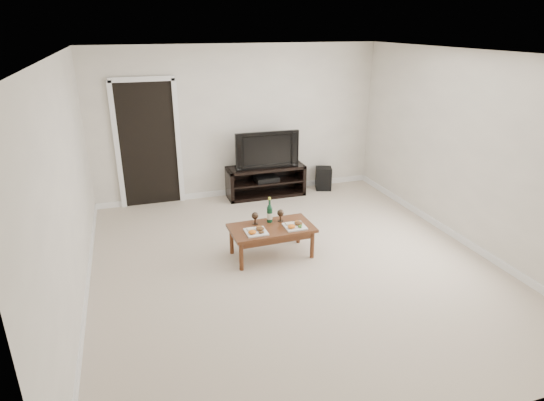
{
  "coord_description": "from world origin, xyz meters",
  "views": [
    {
      "loc": [
        -1.84,
        -4.84,
        2.91
      ],
      "look_at": [
        -0.11,
        0.53,
        0.7
      ],
      "focal_mm": 30.0,
      "sensor_mm": 36.0,
      "label": 1
    }
  ],
  "objects": [
    {
      "name": "doorway",
      "position": [
        -1.55,
        2.73,
        1.02
      ],
      "size": [
        0.9,
        0.02,
        2.05
      ],
      "primitive_type": "cube",
      "color": "black",
      "rests_on": "ground"
    },
    {
      "name": "media_console",
      "position": [
        0.4,
        2.5,
        0.28
      ],
      "size": [
        1.38,
        0.45,
        0.55
      ],
      "primitive_type": "cube",
      "color": "black",
      "rests_on": "ground"
    },
    {
      "name": "goblet_left",
      "position": [
        -0.37,
        0.46,
        0.51
      ],
      "size": [
        0.09,
        0.09,
        0.17
      ],
      "primitive_type": null,
      "color": "#32251B",
      "rests_on": "coffee_table"
    },
    {
      "name": "plate_left",
      "position": [
        -0.43,
        0.2,
        0.45
      ],
      "size": [
        0.27,
        0.27,
        0.07
      ],
      "primitive_type": "cube",
      "color": "white",
      "rests_on": "coffee_table"
    },
    {
      "name": "plate_right",
      "position": [
        0.1,
        0.21,
        0.45
      ],
      "size": [
        0.27,
        0.27,
        0.07
      ],
      "primitive_type": "cube",
      "color": "white",
      "rests_on": "coffee_table"
    },
    {
      "name": "floor",
      "position": [
        0.0,
        0.0,
        0.0
      ],
      "size": [
        5.5,
        5.5,
        0.0
      ],
      "primitive_type": "plane",
      "color": "beige",
      "rests_on": "ground"
    },
    {
      "name": "coffee_table",
      "position": [
        -0.19,
        0.31,
        0.21
      ],
      "size": [
        1.11,
        0.63,
        0.42
      ],
      "primitive_type": "cube",
      "rotation": [
        0.0,
        0.0,
        0.03
      ],
      "color": "brown",
      "rests_on": "ground"
    },
    {
      "name": "ceiling",
      "position": [
        0.0,
        0.0,
        2.62
      ],
      "size": [
        5.0,
        5.5,
        0.04
      ],
      "primitive_type": "cube",
      "color": "white",
      "rests_on": "back_wall"
    },
    {
      "name": "subwoofer",
      "position": [
        1.53,
        2.5,
        0.21
      ],
      "size": [
        0.35,
        0.35,
        0.42
      ],
      "primitive_type": "cube",
      "rotation": [
        0.0,
        0.0,
        -0.32
      ],
      "color": "black",
      "rests_on": "ground"
    },
    {
      "name": "goblet_right",
      "position": [
        -0.02,
        0.44,
        0.51
      ],
      "size": [
        0.09,
        0.09,
        0.17
      ],
      "primitive_type": null,
      "color": "#32251B",
      "rests_on": "coffee_table"
    },
    {
      "name": "av_receiver",
      "position": [
        0.41,
        2.48,
        0.33
      ],
      "size": [
        0.42,
        0.32,
        0.08
      ],
      "primitive_type": "cube",
      "rotation": [
        0.0,
        0.0,
        0.05
      ],
      "color": "black",
      "rests_on": "media_console"
    },
    {
      "name": "back_wall",
      "position": [
        0.0,
        2.77,
        1.3
      ],
      "size": [
        5.0,
        0.04,
        2.6
      ],
      "primitive_type": "cube",
      "color": "beige",
      "rests_on": "ground"
    },
    {
      "name": "wine_bottle",
      "position": [
        -0.17,
        0.47,
        0.59
      ],
      "size": [
        0.07,
        0.07,
        0.35
      ],
      "primitive_type": "cylinder",
      "color": "#0E361F",
      "rests_on": "coffee_table"
    },
    {
      "name": "television",
      "position": [
        0.4,
        2.5,
        0.87
      ],
      "size": [
        1.12,
        0.17,
        0.65
      ],
      "primitive_type": "imported",
      "rotation": [
        0.0,
        0.0,
        -0.02
      ],
      "color": "black",
      "rests_on": "media_console"
    }
  ]
}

